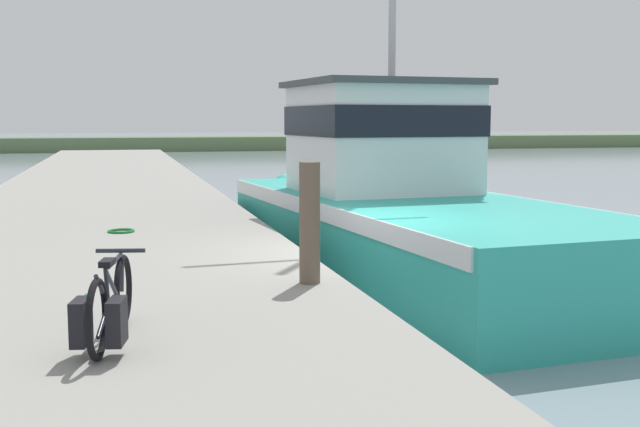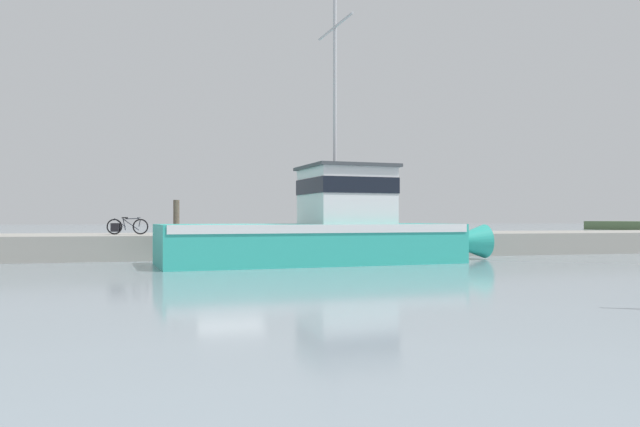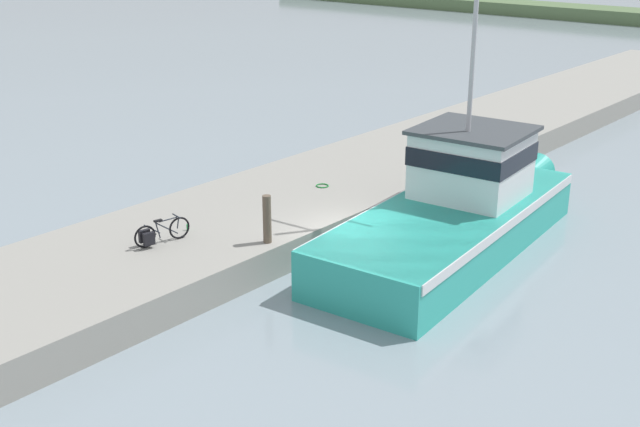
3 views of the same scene
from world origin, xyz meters
name	(u,v)px [view 1 (image 1 of 3)]	position (x,y,z in m)	size (l,w,h in m)	color
ground_plane	(361,317)	(0.00, 0.00, 0.00)	(320.00, 320.00, 0.00)	#84939E
dock_pier	(93,298)	(-3.75, 0.00, 0.49)	(5.89, 80.00, 0.97)	gray
far_shoreline	(463,142)	(30.00, 63.07, 0.62)	(180.00, 5.00, 1.24)	#567047
fishing_boat_main	(399,205)	(1.74, 3.29, 1.26)	(4.91, 13.07, 10.48)	teal
bicycle_touring	(107,308)	(-3.50, -4.17, 1.31)	(0.63, 1.72, 0.73)	black
mooring_post	(310,223)	(-1.26, -2.03, 1.67)	(0.24, 0.24, 1.40)	brown
hose_coil	(121,231)	(-3.36, 2.82, 0.99)	(0.45, 0.45, 0.04)	#197A2D
water_bottle_by_bike	(89,303)	(-3.70, -2.90, 1.07)	(0.07, 0.07, 0.19)	green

